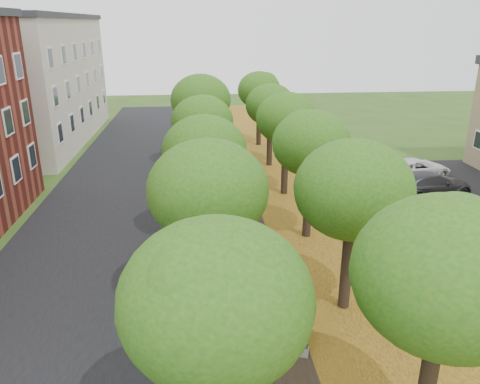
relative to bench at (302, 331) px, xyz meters
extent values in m
cube|color=black|center=(-8.17, 10.86, -0.40)|extent=(8.00, 70.00, 0.01)
cube|color=black|center=(-0.67, 10.86, -0.40)|extent=(3.20, 70.00, 0.01)
cube|color=#AB8E1F|center=(4.33, 10.86, -0.40)|extent=(7.50, 70.00, 0.01)
cube|color=black|center=(12.83, 11.86, -0.40)|extent=(9.00, 16.00, 0.01)
ellipsoid|color=#245A12|center=(-2.87, -4.14, 3.93)|extent=(3.72, 3.72, 3.16)
cylinder|color=black|center=(-2.87, 1.86, 1.16)|extent=(0.40, 0.40, 3.12)
ellipsoid|color=#245A12|center=(-2.87, 1.86, 3.93)|extent=(3.72, 3.72, 3.16)
cylinder|color=black|center=(-2.87, 7.86, 1.16)|extent=(0.40, 0.40, 3.12)
ellipsoid|color=#245A12|center=(-2.87, 7.86, 3.93)|extent=(3.72, 3.72, 3.16)
cylinder|color=black|center=(-2.87, 13.86, 1.16)|extent=(0.40, 0.40, 3.12)
ellipsoid|color=#245A12|center=(-2.87, 13.86, 3.93)|extent=(3.72, 3.72, 3.16)
cylinder|color=black|center=(-2.87, 19.86, 1.16)|extent=(0.40, 0.40, 3.12)
ellipsoid|color=#245A12|center=(-2.87, 19.86, 3.93)|extent=(3.72, 3.72, 3.16)
cylinder|color=black|center=(-2.87, 25.86, 1.16)|extent=(0.40, 0.40, 3.12)
ellipsoid|color=#245A12|center=(-2.87, 25.86, 3.93)|extent=(3.72, 3.72, 3.16)
ellipsoid|color=#245A12|center=(1.93, -4.14, 3.93)|extent=(3.72, 3.72, 3.16)
cylinder|color=black|center=(1.93, 1.86, 1.16)|extent=(0.40, 0.40, 3.12)
ellipsoid|color=#245A12|center=(1.93, 1.86, 3.93)|extent=(3.72, 3.72, 3.16)
cylinder|color=black|center=(1.93, 7.86, 1.16)|extent=(0.40, 0.40, 3.12)
ellipsoid|color=#245A12|center=(1.93, 7.86, 3.93)|extent=(3.72, 3.72, 3.16)
cylinder|color=black|center=(1.93, 13.86, 1.16)|extent=(0.40, 0.40, 3.12)
ellipsoid|color=#245A12|center=(1.93, 13.86, 3.93)|extent=(3.72, 3.72, 3.16)
cylinder|color=black|center=(1.93, 19.86, 1.16)|extent=(0.40, 0.40, 3.12)
ellipsoid|color=#245A12|center=(1.93, 19.86, 3.93)|extent=(3.72, 3.72, 3.16)
cylinder|color=black|center=(1.93, 25.86, 1.16)|extent=(0.40, 0.40, 3.12)
ellipsoid|color=#245A12|center=(1.93, 25.86, 3.93)|extent=(3.72, 3.72, 3.16)
cube|color=beige|center=(-17.67, 28.86, 4.60)|extent=(10.00, 20.00, 10.00)
cube|color=#2D2D33|center=(-17.67, 28.86, 9.80)|extent=(10.30, 20.30, 0.40)
cube|color=#242E26|center=(0.05, -0.02, 0.01)|extent=(0.94, 1.68, 0.04)
cube|color=#242E26|center=(-0.17, 0.06, 0.25)|extent=(0.58, 1.55, 0.24)
cube|color=silver|center=(-0.20, -0.72, -0.20)|extent=(0.45, 0.20, 0.41)
cube|color=silver|center=(0.30, 0.68, -0.20)|extent=(0.45, 0.20, 0.41)
cube|color=silver|center=(-0.20, -0.72, 0.17)|extent=(0.40, 0.19, 0.04)
cube|color=silver|center=(0.30, 0.68, 0.17)|extent=(0.40, 0.19, 0.04)
imported|color=#313135|center=(10.33, 12.52, 0.34)|extent=(5.43, 3.00, 1.49)
imported|color=white|center=(11.15, 16.05, 0.25)|extent=(5.05, 3.25, 1.30)
camera|label=1|loc=(-3.13, -12.28, 9.28)|focal=35.00mm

